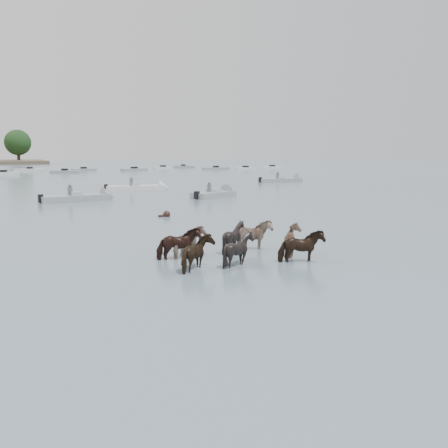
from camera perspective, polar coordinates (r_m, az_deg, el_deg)
name	(u,v)px	position (r m, az deg, el deg)	size (l,w,h in m)	color
ground	(222,275)	(14.70, -0.27, -6.15)	(400.00, 400.00, 0.00)	#4D5F6F
pony_herd	(237,245)	(16.84, 1.58, -2.56)	(5.58, 3.87, 1.35)	black
swimming_pony	(166,215)	(27.85, -7.05, 1.11)	(0.72, 0.44, 0.44)	black
motorboat_b	(86,198)	(38.15, -16.37, 3.08)	(5.86, 2.22, 1.92)	gray
motorboat_c	(144,188)	(47.26, -9.69, 4.34)	(6.35, 2.63, 1.92)	silver
motorboat_d	(219,194)	(39.66, -0.58, 3.64)	(4.82, 3.30, 1.92)	gray
motorboat_e	(286,180)	(59.72, 7.52, 5.30)	(6.13, 2.32, 1.92)	gray
distant_flotilla	(28,171)	(90.97, -22.59, 5.90)	(101.75, 27.32, 0.93)	silver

